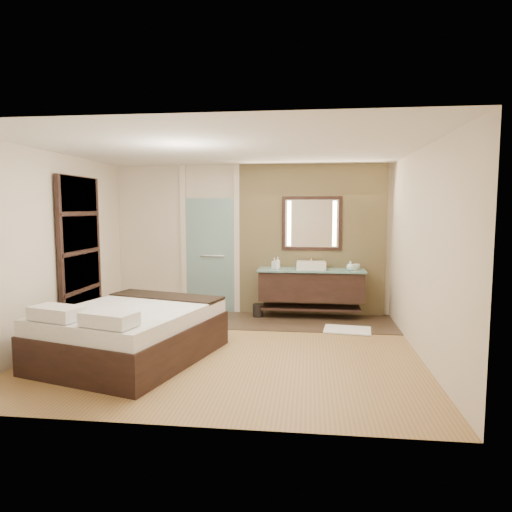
# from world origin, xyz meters

# --- Properties ---
(floor) EXTENTS (5.00, 5.00, 0.00)m
(floor) POSITION_xyz_m (0.00, 0.00, 0.00)
(floor) COLOR olive
(floor) RESTS_ON ground
(tile_strip) EXTENTS (3.80, 1.30, 0.01)m
(tile_strip) POSITION_xyz_m (0.60, 1.60, 0.01)
(tile_strip) COLOR #33271B
(tile_strip) RESTS_ON floor
(stone_wall) EXTENTS (2.60, 0.08, 2.70)m
(stone_wall) POSITION_xyz_m (1.10, 2.21, 1.35)
(stone_wall) COLOR tan
(stone_wall) RESTS_ON floor
(vanity) EXTENTS (1.85, 0.55, 0.88)m
(vanity) POSITION_xyz_m (1.10, 1.92, 0.58)
(vanity) COLOR black
(vanity) RESTS_ON stone_wall
(mirror_unit) EXTENTS (1.06, 0.04, 0.96)m
(mirror_unit) POSITION_xyz_m (1.10, 2.16, 1.65)
(mirror_unit) COLOR black
(mirror_unit) RESTS_ON stone_wall
(frosted_door) EXTENTS (1.10, 0.12, 2.70)m
(frosted_door) POSITION_xyz_m (-0.75, 2.20, 1.14)
(frosted_door) COLOR silver
(frosted_door) RESTS_ON floor
(shoji_partition) EXTENTS (0.06, 1.20, 2.40)m
(shoji_partition) POSITION_xyz_m (-2.43, 0.60, 1.21)
(shoji_partition) COLOR black
(shoji_partition) RESTS_ON floor
(bed) EXTENTS (2.21, 2.50, 0.82)m
(bed) POSITION_xyz_m (-1.18, -0.53, 0.34)
(bed) COLOR black
(bed) RESTS_ON floor
(bath_mat) EXTENTS (0.77, 0.58, 0.02)m
(bath_mat) POSITION_xyz_m (1.67, 1.12, 0.02)
(bath_mat) COLOR white
(bath_mat) RESTS_ON floor
(waste_bin) EXTENTS (0.25, 0.25, 0.24)m
(waste_bin) POSITION_xyz_m (0.18, 1.85, 0.12)
(waste_bin) COLOR black
(waste_bin) RESTS_ON floor
(tissue_box) EXTENTS (0.15, 0.15, 0.10)m
(tissue_box) POSITION_xyz_m (1.80, 1.87, 0.92)
(tissue_box) COLOR silver
(tissue_box) RESTS_ON vanity
(soap_bottle_a) EXTENTS (0.10, 0.11, 0.21)m
(soap_bottle_a) POSITION_xyz_m (0.52, 1.85, 0.97)
(soap_bottle_a) COLOR white
(soap_bottle_a) RESTS_ON vanity
(soap_bottle_b) EXTENTS (0.10, 0.10, 0.19)m
(soap_bottle_b) POSITION_xyz_m (0.46, 1.95, 0.96)
(soap_bottle_b) COLOR #B2B2B2
(soap_bottle_b) RESTS_ON vanity
(soap_bottle_c) EXTENTS (0.14, 0.14, 0.16)m
(soap_bottle_c) POSITION_xyz_m (1.76, 1.80, 0.95)
(soap_bottle_c) COLOR #C1F3EA
(soap_bottle_c) RESTS_ON vanity
(cup) EXTENTS (0.13, 0.13, 0.09)m
(cup) POSITION_xyz_m (1.88, 1.99, 0.91)
(cup) COLOR silver
(cup) RESTS_ON vanity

